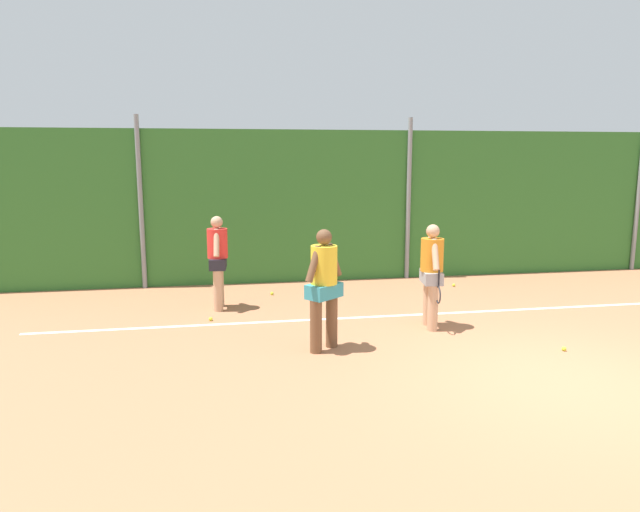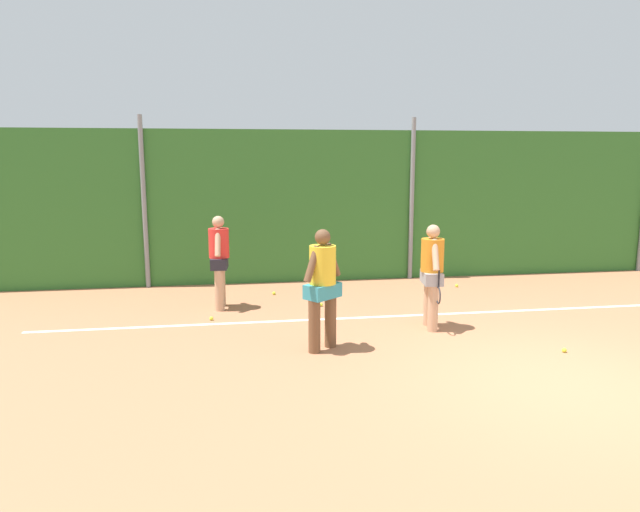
{
  "view_description": "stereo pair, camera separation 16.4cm",
  "coord_description": "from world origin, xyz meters",
  "views": [
    {
      "loc": [
        -4.23,
        -6.2,
        2.79
      ],
      "look_at": [
        -2.64,
        2.84,
        1.19
      ],
      "focal_mm": 32.3,
      "sensor_mm": 36.0,
      "label": 1
    },
    {
      "loc": [
        -4.07,
        -6.22,
        2.79
      ],
      "look_at": [
        -2.64,
        2.84,
        1.19
      ],
      "focal_mm": 32.3,
      "sensor_mm": 36.0,
      "label": 2
    }
  ],
  "objects": [
    {
      "name": "fence_post_left",
      "position": [
        -5.85,
        6.3,
        1.82
      ],
      "size": [
        0.1,
        0.1,
        3.63
      ],
      "primitive_type": "cylinder",
      "color": "gray",
      "rests_on": "ground_plane"
    },
    {
      "name": "player_backcourt_far",
      "position": [
        -4.28,
        4.31,
        0.97
      ],
      "size": [
        0.37,
        0.72,
        1.72
      ],
      "rotation": [
        0.0,
        0.0,
        1.5
      ],
      "color": "tan",
      "rests_on": "ground_plane"
    },
    {
      "name": "ground_plane",
      "position": [
        0.0,
        1.91,
        0.0
      ],
      "size": [
        31.19,
        31.19,
        0.0
      ],
      "primitive_type": "plane",
      "color": "#B2704C"
    },
    {
      "name": "tennis_ball_2",
      "position": [
        -2.42,
        4.13,
        0.03
      ],
      "size": [
        0.07,
        0.07,
        0.07
      ],
      "primitive_type": "sphere",
      "color": "#CCDB33",
      "rests_on": "ground_plane"
    },
    {
      "name": "fence_post_center",
      "position": [
        0.0,
        6.3,
        1.82
      ],
      "size": [
        0.1,
        0.1,
        3.63
      ],
      "primitive_type": "cylinder",
      "color": "gray",
      "rests_on": "ground_plane"
    },
    {
      "name": "tennis_ball_1",
      "position": [
        0.64,
        1.05,
        0.03
      ],
      "size": [
        0.07,
        0.07,
        0.07
      ],
      "primitive_type": "sphere",
      "color": "#CCDB33",
      "rests_on": "ground_plane"
    },
    {
      "name": "player_midcourt",
      "position": [
        -0.87,
        2.5,
        0.96
      ],
      "size": [
        0.37,
        0.8,
        1.71
      ],
      "rotation": [
        0.0,
        0.0,
        4.58
      ],
      "color": "tan",
      "rests_on": "ground_plane"
    },
    {
      "name": "hedge_fence_backdrop",
      "position": [
        0.0,
        6.48,
        1.68
      ],
      "size": [
        20.27,
        0.25,
        3.35
      ],
      "primitive_type": "cube",
      "color": "#33702D",
      "rests_on": "ground_plane"
    },
    {
      "name": "tennis_ball_0",
      "position": [
        0.72,
        5.27,
        0.03
      ],
      "size": [
        0.07,
        0.07,
        0.07
      ],
      "primitive_type": "sphere",
      "color": "#CCDB33",
      "rests_on": "ground_plane"
    },
    {
      "name": "tennis_ball_6",
      "position": [
        -4.43,
        3.51,
        0.03
      ],
      "size": [
        0.07,
        0.07,
        0.07
      ],
      "primitive_type": "sphere",
      "color": "#CCDB33",
      "rests_on": "ground_plane"
    },
    {
      "name": "player_foreground_near",
      "position": [
        -2.78,
        1.73,
        1.0
      ],
      "size": [
        0.61,
        0.56,
        1.77
      ],
      "rotation": [
        0.0,
        0.0,
        0.67
      ],
      "color": "brown",
      "rests_on": "ground_plane"
    },
    {
      "name": "court_baseline_paint",
      "position": [
        0.0,
        3.26,
        0.0
      ],
      "size": [
        14.82,
        0.1,
        0.01
      ],
      "primitive_type": "cube",
      "color": "white",
      "rests_on": "ground_plane"
    },
    {
      "name": "tennis_ball_3",
      "position": [
        -3.23,
        5.19,
        0.03
      ],
      "size": [
        0.07,
        0.07,
        0.07
      ],
      "primitive_type": "sphere",
      "color": "#CCDB33",
      "rests_on": "ground_plane"
    }
  ]
}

